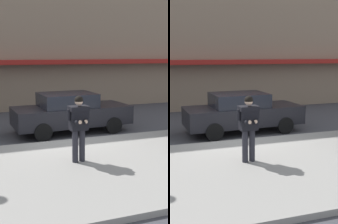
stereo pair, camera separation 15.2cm
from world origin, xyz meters
The scene contains 6 objects.
ground_plane centered at (0.00, 0.00, 0.00)m, with size 80.00×80.00×0.00m, color #3D3D42.
sidewalk centered at (1.00, -2.85, 0.07)m, with size 32.00×5.30×0.14m, color gray.
curb_paint_line centered at (1.00, 0.05, 0.00)m, with size 28.00×0.12×0.01m, color silver.
storefront_facade centered at (1.00, 8.49, 5.28)m, with size 28.00×4.70×10.59m.
parked_sedan_mid centered at (0.75, 1.29, 0.79)m, with size 4.59×2.12×1.54m.
man_texting_on_phone centered at (-0.19, -2.45, 1.25)m, with size 0.65×0.60×1.81m.
Camera 1 is at (-2.77, -10.11, 3.02)m, focal length 50.00 mm.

